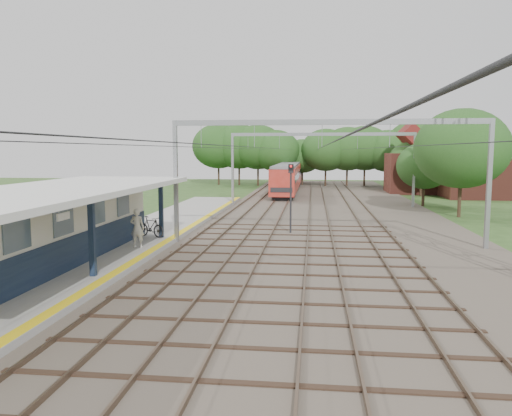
{
  "coord_description": "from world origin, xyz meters",
  "views": [
    {
      "loc": [
        2.78,
        -12.56,
        5.3
      ],
      "look_at": [
        -0.93,
        19.47,
        1.6
      ],
      "focal_mm": 35.0,
      "sensor_mm": 36.0,
      "label": 1
    }
  ],
  "objects_px": {
    "bicycle": "(151,227)",
    "signal_post": "(291,190)",
    "train": "(289,175)",
    "person": "(137,228)"
  },
  "relations": [
    {
      "from": "bicycle",
      "to": "person",
      "type": "bearing_deg",
      "value": -147.45
    },
    {
      "from": "bicycle",
      "to": "signal_post",
      "type": "relative_size",
      "value": 0.44
    },
    {
      "from": "signal_post",
      "to": "person",
      "type": "bearing_deg",
      "value": -126.92
    },
    {
      "from": "person",
      "to": "train",
      "type": "bearing_deg",
      "value": -96.65
    },
    {
      "from": "person",
      "to": "bicycle",
      "type": "distance_m",
      "value": 3.08
    },
    {
      "from": "person",
      "to": "bicycle",
      "type": "xyz_separation_m",
      "value": [
        -0.31,
        3.03,
        -0.42
      ]
    },
    {
      "from": "bicycle",
      "to": "signal_post",
      "type": "bearing_deg",
      "value": -36.85
    },
    {
      "from": "train",
      "to": "signal_post",
      "type": "xyz_separation_m",
      "value": [
        1.85,
        -36.46,
        0.84
      ]
    },
    {
      "from": "person",
      "to": "bicycle",
      "type": "height_order",
      "value": "person"
    },
    {
      "from": "train",
      "to": "person",
      "type": "bearing_deg",
      "value": -97.52
    }
  ]
}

